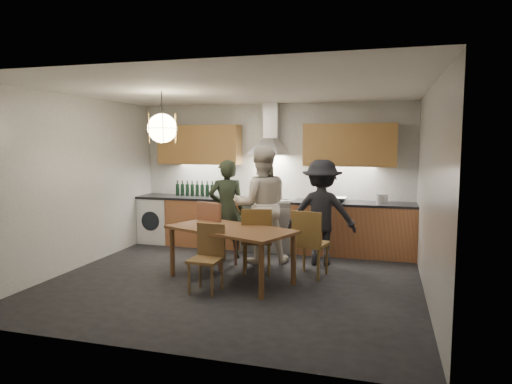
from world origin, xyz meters
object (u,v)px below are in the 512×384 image
(mixing_bowl, at_px, (338,199))
(wine_bottles, at_px, (195,189))
(chair_back_left, at_px, (214,230))
(chair_front, at_px, (208,253))
(person_mid, at_px, (261,205))
(person_right, at_px, (322,212))
(dining_table, at_px, (231,234))
(person_left, at_px, (227,209))
(stock_pot, at_px, (382,199))

(mixing_bowl, bearing_deg, wine_bottles, 177.64)
(wine_bottles, bearing_deg, mixing_bowl, -2.36)
(chair_back_left, xyz_separation_m, mixing_bowl, (1.72, 1.36, 0.36))
(chair_front, height_order, wine_bottles, wine_bottles)
(chair_back_left, height_order, chair_front, chair_back_left)
(person_mid, distance_m, wine_bottles, 1.84)
(person_right, xyz_separation_m, wine_bottles, (-2.50, 0.84, 0.22))
(dining_table, bearing_deg, person_left, 133.70)
(dining_table, relative_size, chair_front, 2.26)
(dining_table, relative_size, wine_bottles, 2.51)
(dining_table, relative_size, mixing_bowl, 5.80)
(chair_front, bearing_deg, person_mid, 82.18)
(mixing_bowl, relative_size, stock_pot, 1.76)
(wine_bottles, bearing_deg, person_right, -18.63)
(person_mid, bearing_deg, chair_back_left, 20.91)
(chair_back_left, bearing_deg, person_mid, -117.26)
(dining_table, height_order, mixing_bowl, mixing_bowl)
(dining_table, distance_m, person_left, 1.26)
(chair_front, bearing_deg, wine_bottles, 119.65)
(chair_back_left, bearing_deg, chair_front, 129.08)
(stock_pot, height_order, wine_bottles, wine_bottles)
(person_left, relative_size, mixing_bowl, 4.84)
(person_left, xyz_separation_m, person_right, (1.56, 0.03, 0.01))
(person_right, bearing_deg, chair_front, 50.86)
(person_right, bearing_deg, person_left, -1.69)
(mixing_bowl, distance_m, wine_bottles, 2.68)
(person_right, height_order, wine_bottles, person_right)
(dining_table, bearing_deg, chair_back_left, 151.04)
(person_left, bearing_deg, wine_bottles, -66.69)
(person_left, bearing_deg, dining_table, 88.14)
(chair_back_left, relative_size, stock_pot, 5.32)
(person_right, xyz_separation_m, mixing_bowl, (0.18, 0.73, 0.12))
(chair_front, xyz_separation_m, person_right, (1.23, 1.66, 0.33))
(chair_front, height_order, mixing_bowl, mixing_bowl)
(person_right, relative_size, stock_pot, 8.61)
(dining_table, relative_size, stock_pot, 10.19)
(person_right, height_order, stock_pot, person_right)
(person_left, height_order, stock_pot, person_left)
(mixing_bowl, xyz_separation_m, stock_pot, (0.72, 0.08, 0.03))
(dining_table, xyz_separation_m, mixing_bowl, (1.26, 1.92, 0.29))
(stock_pot, bearing_deg, dining_table, -134.79)
(person_right, bearing_deg, person_mid, 4.49)
(stock_pot, bearing_deg, person_right, -137.92)
(chair_back_left, relative_size, person_left, 0.62)
(chair_back_left, height_order, mixing_bowl, chair_back_left)
(person_right, height_order, mixing_bowl, person_right)
(person_mid, relative_size, wine_bottles, 2.38)
(chair_back_left, xyz_separation_m, person_left, (-0.01, 0.60, 0.23))
(mixing_bowl, relative_size, wine_bottles, 0.43)
(chair_back_left, bearing_deg, dining_table, 151.76)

